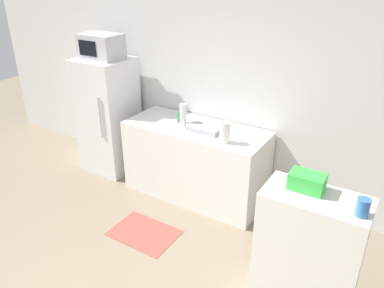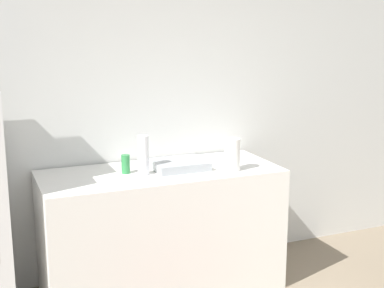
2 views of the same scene
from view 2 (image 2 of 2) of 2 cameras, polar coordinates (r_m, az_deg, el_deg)
The scene contains 6 objects.
wall_back at distance 4.15m, azimuth -2.83°, elevation 4.05°, with size 8.00×0.06×2.60m, color silver.
counter at distance 3.94m, azimuth -3.30°, elevation -9.21°, with size 1.70×0.71×0.90m, color silver.
sink_basin at distance 3.83m, azimuth -1.41°, elevation -2.21°, with size 0.38×0.32×0.06m, color #9EA3A8.
bottle_tall at distance 3.67m, azimuth -5.23°, elevation -1.19°, with size 0.08×0.08×0.27m, color silver.
bottle_short at distance 3.73m, azimuth -7.09°, elevation -2.14°, with size 0.06×0.06×0.13m, color #2D7F42.
paper_towel_roll at distance 3.78m, azimuth 4.33°, elevation -1.14°, with size 0.11×0.11×0.23m, color white.
Camera 2 is at (-1.39, -1.08, 1.89)m, focal length 50.00 mm.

